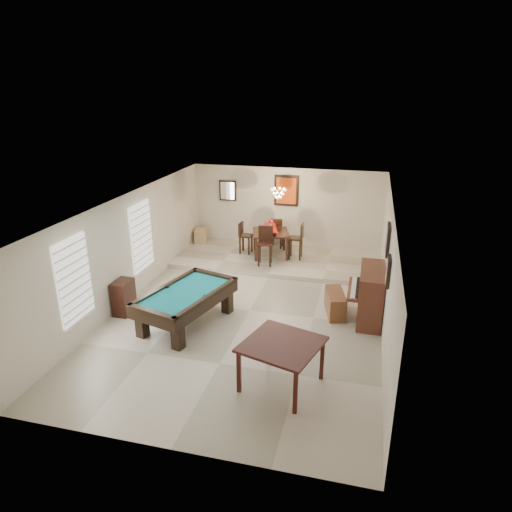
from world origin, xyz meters
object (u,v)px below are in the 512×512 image
at_px(pool_table, 187,308).
at_px(square_table, 281,364).
at_px(upright_piano, 364,294).
at_px(dining_chair_north, 277,232).
at_px(dining_chair_south, 265,246).
at_px(flower_vase, 271,224).
at_px(piano_bench, 335,303).
at_px(chandelier, 278,190).
at_px(apothecary_chest, 124,297).
at_px(dining_chair_east, 296,241).
at_px(dining_chair_west, 246,238).
at_px(dining_table, 271,242).
at_px(corner_bench, 201,235).

height_order(pool_table, square_table, square_table).
distance_m(upright_piano, dining_chair_north, 4.81).
distance_m(square_table, dining_chair_south, 5.46).
distance_m(pool_table, upright_piano, 3.96).
bearing_deg(pool_table, flower_vase, 93.48).
xyz_separation_m(piano_bench, chandelier, (-1.95, 2.87, 1.93)).
bearing_deg(dining_chair_south, apothecary_chest, -134.11).
height_order(pool_table, apothecary_chest, apothecary_chest).
relative_size(pool_table, dining_chair_north, 2.33).
height_order(pool_table, dining_chair_east, dining_chair_east).
distance_m(upright_piano, dining_chair_west, 4.82).
xyz_separation_m(upright_piano, dining_chair_south, (-2.82, 2.37, 0.07)).
bearing_deg(pool_table, piano_bench, 37.65).
bearing_deg(dining_chair_south, chandelier, 58.49).
relative_size(dining_chair_east, chandelier, 1.79).
distance_m(square_table, chandelier, 6.20).
height_order(dining_chair_east, chandelier, chandelier).
xyz_separation_m(pool_table, dining_chair_east, (1.70, 4.31, 0.28)).
bearing_deg(piano_bench, dining_chair_east, 115.31).
bearing_deg(flower_vase, apothecary_chest, -120.80).
bearing_deg(dining_chair_west, dining_chair_east, -89.07).
bearing_deg(dining_chair_east, pool_table, -22.69).
xyz_separation_m(square_table, dining_chair_north, (-1.47, 6.79, 0.18)).
height_order(upright_piano, dining_chair_south, dining_chair_south).
distance_m(square_table, upright_piano, 3.16).
height_order(square_table, upright_piano, upright_piano).
relative_size(pool_table, dining_chair_west, 2.39).
relative_size(upright_piano, piano_bench, 1.51).
xyz_separation_m(pool_table, dining_chair_south, (0.94, 3.57, 0.29)).
relative_size(square_table, dining_chair_west, 1.29).
bearing_deg(piano_bench, square_table, -103.19).
bearing_deg(dining_chair_west, dining_table, -89.10).
distance_m(dining_table, chandelier, 1.68).
height_order(square_table, piano_bench, square_table).
bearing_deg(pool_table, corner_bench, 122.73).
relative_size(piano_bench, corner_bench, 1.95).
bearing_deg(dining_chair_north, piano_bench, 117.18).
xyz_separation_m(dining_chair_west, dining_chair_east, (1.55, -0.08, 0.06)).
bearing_deg(flower_vase, dining_chair_east, -3.10).
bearing_deg(square_table, dining_table, 104.11).
relative_size(pool_table, dining_table, 2.17).
bearing_deg(square_table, corner_bench, 120.81).
height_order(dining_table, chandelier, chandelier).
xyz_separation_m(square_table, dining_chair_west, (-2.29, 6.06, 0.17)).
height_order(piano_bench, apothecary_chest, apothecary_chest).
height_order(pool_table, flower_vase, flower_vase).
xyz_separation_m(apothecary_chest, flower_vase, (2.53, 4.24, 0.71)).
height_order(pool_table, upright_piano, upright_piano).
relative_size(dining_table, dining_chair_north, 1.07).
bearing_deg(piano_bench, chandelier, 124.19).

